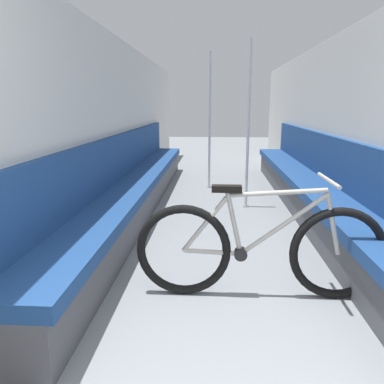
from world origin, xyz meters
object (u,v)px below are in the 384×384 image
(bench_seat_row_left, at_px, (135,187))
(bench_seat_row_right, at_px, (311,189))
(grab_pole_far, at_px, (210,124))
(bicycle, at_px, (260,249))
(grab_pole_near, at_px, (248,129))

(bench_seat_row_left, distance_m, bench_seat_row_right, 2.19)
(bench_seat_row_right, height_order, grab_pole_far, grab_pole_far)
(bicycle, distance_m, grab_pole_far, 3.63)
(grab_pole_near, bearing_deg, grab_pole_far, 113.43)
(bench_seat_row_left, relative_size, bench_seat_row_right, 1.00)
(bench_seat_row_right, distance_m, grab_pole_near, 1.09)
(grab_pole_near, distance_m, grab_pole_far, 1.27)
(bicycle, relative_size, grab_pole_near, 0.81)
(bench_seat_row_left, bearing_deg, bench_seat_row_right, 0.00)
(bench_seat_row_right, relative_size, bicycle, 3.60)
(bench_seat_row_left, bearing_deg, grab_pole_near, 10.31)
(bench_seat_row_left, height_order, grab_pole_far, grab_pole_far)
(grab_pole_far, bearing_deg, bench_seat_row_right, -48.05)
(bench_seat_row_right, xyz_separation_m, grab_pole_near, (-0.77, 0.26, 0.72))
(bicycle, relative_size, grab_pole_far, 0.81)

